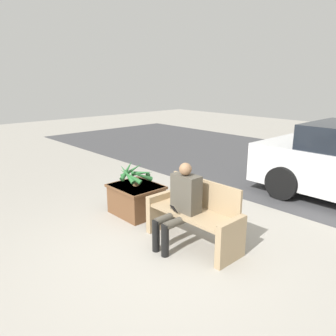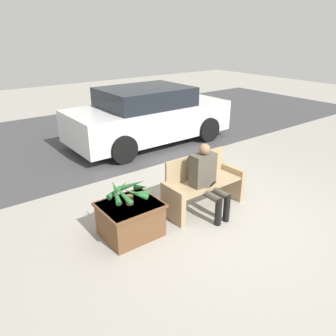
% 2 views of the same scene
% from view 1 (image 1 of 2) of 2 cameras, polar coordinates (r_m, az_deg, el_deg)
% --- Properties ---
extents(ground_plane, '(30.00, 30.00, 0.00)m').
position_cam_1_polar(ground_plane, '(4.52, -0.53, -14.66)').
color(ground_plane, '#9E998E').
extents(road_surface, '(20.00, 6.00, 0.01)m').
position_cam_1_polar(road_surface, '(8.90, 26.66, -1.01)').
color(road_surface, '#424244').
rests_on(road_surface, ground_plane).
extents(bench, '(1.41, 0.53, 0.89)m').
position_cam_1_polar(bench, '(4.63, 4.74, -8.24)').
color(bench, tan).
rests_on(bench, ground_plane).
extents(person_seated, '(0.40, 0.64, 1.17)m').
position_cam_1_polar(person_seated, '(4.48, 2.23, -5.84)').
color(person_seated, '#4C473D').
rests_on(person_seated, ground_plane).
extents(planter_box, '(0.84, 0.72, 0.51)m').
position_cam_1_polar(planter_box, '(5.65, -5.55, -5.31)').
color(planter_box, brown).
rests_on(planter_box, ground_plane).
extents(potted_plant, '(0.59, 0.61, 0.41)m').
position_cam_1_polar(potted_plant, '(5.51, -5.73, -1.02)').
color(potted_plant, brown).
rests_on(potted_plant, planter_box).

